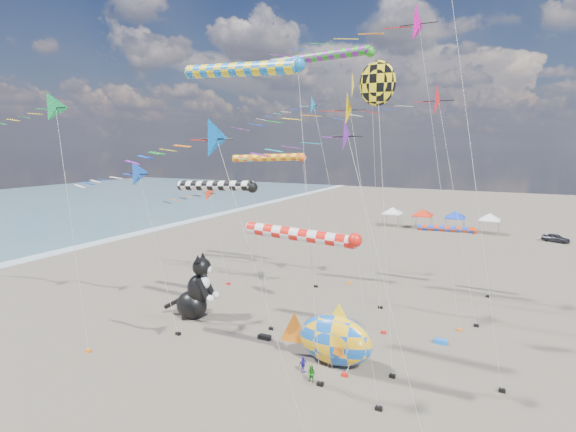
# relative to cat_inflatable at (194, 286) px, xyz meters

# --- Properties ---
(delta_kite_0) EXTENTS (9.97, 2.08, 17.21)m
(delta_kite_0) POSITION_rel_cat_inflatable_xyz_m (-6.00, -8.03, 13.19)
(delta_kite_0) COLOR #138E41
(delta_kite_0) RESTS_ON ground
(delta_kite_1) EXTENTS (12.01, 2.60, 18.38)m
(delta_kite_1) POSITION_rel_cat_inflatable_xyz_m (15.96, 8.04, 14.18)
(delta_kite_1) COLOR red
(delta_kite_1) RESTS_ON ground
(delta_kite_2) EXTENTS (14.66, 2.87, 23.43)m
(delta_kite_2) POSITION_rel_cat_inflatable_xyz_m (14.82, 6.57, 19.10)
(delta_kite_2) COLOR #DA0994
(delta_kite_2) RESTS_ON ground
(delta_kite_3) EXTENTS (9.45, 1.94, 18.51)m
(delta_kite_3) POSITION_rel_cat_inflatable_xyz_m (4.18, 13.93, 14.55)
(delta_kite_3) COLOR #117ABB
(delta_kite_3) RESTS_ON ground
(delta_kite_4) EXTENTS (8.54, 1.98, 14.99)m
(delta_kite_4) POSITION_rel_cat_inflatable_xyz_m (10.51, -9.69, 11.05)
(delta_kite_4) COLOR #065BB9
(delta_kite_4) RESTS_ON ground
(delta_kite_5) EXTENTS (12.28, 2.60, 17.49)m
(delta_kite_5) POSITION_rel_cat_inflatable_xyz_m (10.77, 3.65, 13.28)
(delta_kite_5) COLOR #FFC005
(delta_kite_5) RESTS_ON ground
(delta_kite_6) EXTENTS (7.67, 1.66, 9.80)m
(delta_kite_6) POSITION_rel_cat_inflatable_xyz_m (-5.68, 8.37, 5.94)
(delta_kite_6) COLOR #F63A18
(delta_kite_6) RESTS_ON ground
(delta_kite_7) EXTENTS (10.16, 1.63, 14.95)m
(delta_kite_7) POSITION_rel_cat_inflatable_xyz_m (13.74, -7.71, 11.06)
(delta_kite_7) COLOR #662094
(delta_kite_7) RESTS_ON ground
(delta_kite_9) EXTENTS (9.31, 1.93, 12.62)m
(delta_kite_9) POSITION_rel_cat_inflatable_xyz_m (-2.60, -3.23, 8.66)
(delta_kite_9) COLOR blue
(delta_kite_9) RESTS_ON ground
(windsock_0) EXTENTS (6.68, 0.61, 6.31)m
(windsock_0) POSITION_rel_cat_inflatable_xyz_m (17.07, 15.67, 3.30)
(windsock_0) COLOR red
(windsock_0) RESTS_ON ground
(windsock_1) EXTENTS (8.29, 0.79, 11.00)m
(windsock_1) POSITION_rel_cat_inflatable_xyz_m (2.23, 0.60, 7.91)
(windsock_1) COLOR black
(windsock_1) RESTS_ON ground
(windsock_2) EXTENTS (7.85, 0.73, 9.28)m
(windsock_2) POSITION_rel_cat_inflatable_xyz_m (12.34, -5.97, 6.21)
(windsock_2) COLOR red
(windsock_2) RESTS_ON ground
(windsock_3) EXTENTS (9.18, 0.73, 12.80)m
(windsock_3) POSITION_rel_cat_inflatable_xyz_m (0.79, 11.43, 9.72)
(windsock_3) COLOR #ED5613
(windsock_3) RESTS_ON ground
(windsock_4) EXTENTS (8.95, 0.82, 18.25)m
(windsock_4) POSITION_rel_cat_inflatable_xyz_m (8.19, -5.08, 15.11)
(windsock_4) COLOR blue
(windsock_4) RESTS_ON ground
(windsock_5) EXTENTS (10.53, 0.80, 21.27)m
(windsock_5) POSITION_rel_cat_inflatable_xyz_m (7.26, 8.59, 18.14)
(windsock_5) COLOR #239B1C
(windsock_5) RESTS_ON ground
(angelfish_kite) EXTENTS (3.74, 3.02, 18.58)m
(angelfish_kite) POSITION_rel_cat_inflatable_xyz_m (14.19, -0.34, 14.48)
(angelfish_kite) COLOR yellow
(angelfish_kite) RESTS_ON ground
(cat_inflatable) EXTENTS (4.22, 2.66, 5.29)m
(cat_inflatable) POSITION_rel_cat_inflatable_xyz_m (0.00, 0.00, 0.00)
(cat_inflatable) COLOR black
(cat_inflatable) RESTS_ON ground
(fish_inflatable) EXTENTS (6.35, 2.17, 4.14)m
(fish_inflatable) POSITION_rel_cat_inflatable_xyz_m (12.74, -2.46, -0.94)
(fish_inflatable) COLOR blue
(fish_inflatable) RESTS_ON ground
(person_adult) EXTENTS (0.57, 0.38, 1.54)m
(person_adult) POSITION_rel_cat_inflatable_xyz_m (12.65, -2.89, -1.87)
(person_adult) COLOR gray
(person_adult) RESTS_ON ground
(child_green) EXTENTS (0.56, 0.47, 1.03)m
(child_green) POSITION_rel_cat_inflatable_xyz_m (12.30, -4.99, -2.13)
(child_green) COLOR #1A741A
(child_green) RESTS_ON ground
(child_blue) EXTENTS (0.48, 0.64, 1.01)m
(child_blue) POSITION_rel_cat_inflatable_xyz_m (11.37, -4.12, -2.14)
(child_blue) COLOR #2C22A7
(child_blue) RESTS_ON ground
(kite_bag_0) EXTENTS (0.90, 0.44, 0.30)m
(kite_bag_0) POSITION_rel_cat_inflatable_xyz_m (6.95, -1.05, -2.50)
(kite_bag_0) COLOR black
(kite_bag_0) RESTS_ON ground
(kite_bag_1) EXTENTS (0.90, 0.44, 0.30)m
(kite_bag_1) POSITION_rel_cat_inflatable_xyz_m (18.29, 3.78, -2.50)
(kite_bag_1) COLOR blue
(kite_bag_1) RESTS_ON ground
(tent_row) EXTENTS (19.20, 4.20, 3.80)m
(tent_row) POSITION_rel_cat_inflatable_xyz_m (11.89, 47.47, 0.50)
(tent_row) COLOR white
(tent_row) RESTS_ON ground
(parked_car) EXTENTS (3.81, 2.63, 1.21)m
(parked_car) POSITION_rel_cat_inflatable_xyz_m (28.17, 45.47, -2.04)
(parked_car) COLOR #26262D
(parked_car) RESTS_ON ground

